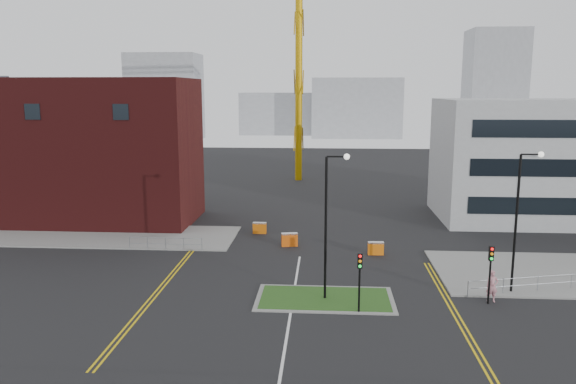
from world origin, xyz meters
The scene contains 25 objects.
ground centered at (0.00, 0.00, 0.00)m, with size 200.00×200.00×0.00m, color black.
pavement_left centered at (-20.00, 22.00, 0.06)m, with size 28.00×8.00×0.12m, color slate.
island_kerb centered at (2.00, 8.00, 0.04)m, with size 8.60×4.60×0.08m, color slate.
grass_island centered at (2.00, 8.00, 0.06)m, with size 8.00×4.00×0.12m, color #204A18.
brick_building centered at (-22.97, 28.00, 6.85)m, with size 24.20×10.07×14.24m.
office_block centered at (26.01, 31.97, 6.00)m, with size 25.00×12.20×12.00m.
tower_crane centered at (3.94, 55.51, 24.99)m, with size 52.89×5.57×36.10m.
streetlamp_island centered at (2.22, 8.00, 5.41)m, with size 1.46×0.36×9.18m.
streetlamp_right_near centered at (14.22, 10.00, 5.41)m, with size 1.46×0.36×9.18m.
traffic_light_island centered at (4.00, 5.98, 2.57)m, with size 0.28×0.33×3.65m.
traffic_light_right centered at (12.00, 7.98, 2.57)m, with size 0.28×0.33×3.65m.
railing_left centered at (-11.00, 18.00, 0.74)m, with size 6.05×0.05×1.10m.
centre_line centered at (0.00, 2.00, 0.01)m, with size 0.15×30.00×0.01m, color silver.
yellow_left_a centered at (-9.00, 10.00, 0.01)m, with size 0.12×24.00×0.01m, color gold.
yellow_left_b centered at (-8.70, 10.00, 0.01)m, with size 0.12×24.00×0.01m, color gold.
yellow_right_a centered at (9.50, 6.00, 0.01)m, with size 0.12×20.00×0.01m, color gold.
yellow_right_b centered at (9.80, 6.00, 0.01)m, with size 0.12×20.00×0.01m, color gold.
skyline_a centered at (-40.00, 120.00, 11.00)m, with size 18.00×12.00×22.00m, color gray.
skyline_b centered at (10.00, 130.00, 8.00)m, with size 24.00×12.00×16.00m, color gray.
skyline_c centered at (45.00, 125.00, 14.00)m, with size 14.00×12.00×28.00m, color gray.
skyline_d centered at (-8.00, 140.00, 6.00)m, with size 30.00×12.00×12.00m, color gray.
pedestrian centered at (12.29, 8.34, 1.00)m, with size 0.73×0.48×2.01m, color #CD8490.
barrier_left centered at (-1.00, 19.97, 0.61)m, with size 1.40×0.69×1.13m.
barrier_mid centered at (-4.00, 24.00, 0.56)m, with size 1.23×0.43×1.03m.
barrier_right centered at (6.00, 17.98, 0.57)m, with size 1.26×0.47×1.04m.
Camera 1 is at (1.97, -25.38, 12.94)m, focal length 35.00 mm.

